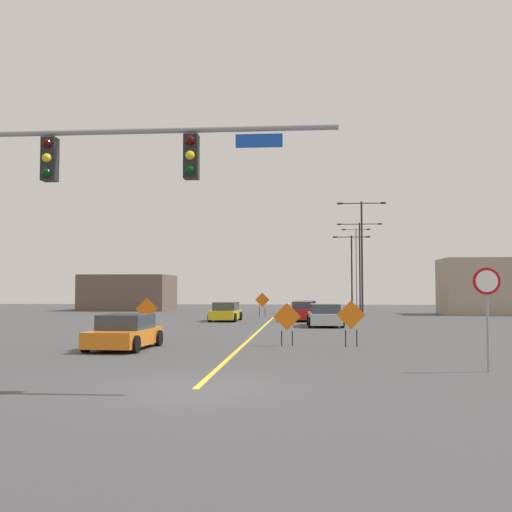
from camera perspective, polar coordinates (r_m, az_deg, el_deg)
ground at (r=14.11m, az=-5.84°, el=-12.56°), size 156.95×156.95×0.00m
road_centre_stripe at (r=57.39m, az=2.07°, el=-5.51°), size 0.16×87.20×0.01m
traffic_signal_assembly at (r=15.17m, az=-19.11°, el=6.65°), size 10.41×0.44×6.48m
stop_sign at (r=17.95m, az=21.21°, el=-3.80°), size 0.76×0.07×2.91m
street_lamp_far_right at (r=51.81m, az=10.09°, el=0.66°), size 4.13×0.24×9.86m
street_lamp_far_left at (r=62.84m, az=9.88°, el=-0.26°), size 4.61×0.24×9.26m
street_lamp_mid_left at (r=70.73m, az=9.56°, el=-0.58°), size 3.30×0.24×9.49m
street_lamp_mid_right at (r=61.28m, az=9.14°, el=-0.98°), size 3.76×0.24×7.79m
construction_sign_median_far at (r=51.13m, az=0.60°, el=-4.34°), size 1.23×0.23×2.04m
construction_sign_right_lane at (r=30.45m, az=-10.41°, el=-5.24°), size 1.09×0.08×1.87m
construction_sign_left_shoulder at (r=24.39m, az=9.07°, el=-5.83°), size 1.16×0.17×1.85m
construction_sign_median_near at (r=24.52m, az=2.97°, el=-6.03°), size 1.13×0.09×1.75m
car_red_near at (r=43.77m, az=4.43°, el=-5.33°), size 2.10×3.93×1.43m
car_orange_distant at (r=23.80m, az=-12.43°, el=-7.16°), size 2.28×4.12×1.33m
car_silver_approaching at (r=37.68m, az=6.58°, el=-5.67°), size 2.24×4.54×1.40m
car_green_passing at (r=48.80m, az=4.69°, el=-5.12°), size 2.12×4.46×1.40m
car_yellow_far at (r=43.77m, az=-2.92°, el=-5.36°), size 2.15×4.00×1.38m
roadside_building_west at (r=68.10m, az=-12.07°, el=-3.44°), size 9.38×7.52×3.90m
roadside_building_east at (r=59.50m, az=22.63°, el=-2.70°), size 11.31×5.19×5.16m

